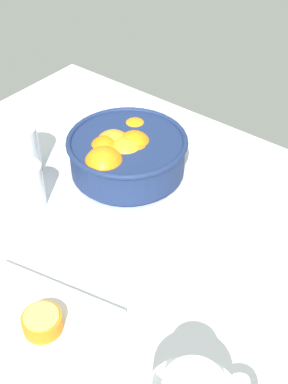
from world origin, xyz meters
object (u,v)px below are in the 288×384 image
second_glass (28,189)px  cutting_board (35,321)px  fruit_bowl (126,154)px  juice_glass (21,152)px  orange_half_0 (42,322)px

second_glass → cutting_board: bearing=-40.9°
fruit_bowl → juice_glass: size_ratio=2.27×
cutting_board → orange_half_0: (2.55, -0.46, 2.44)cm
juice_glass → orange_half_0: juice_glass is taller
fruit_bowl → orange_half_0: bearing=-68.0°
second_glass → orange_half_0: second_glass is taller
fruit_bowl → second_glass: 22.20cm
fruit_bowl → orange_half_0: 43.76cm
fruit_bowl → cutting_board: (13.82, -40.07, -4.58)cm
juice_glass → second_glass: bearing=-35.3°
orange_half_0 → cutting_board: bearing=169.9°
second_glass → orange_half_0: (25.52, -20.34, -0.90)cm
cutting_board → orange_half_0: 3.56cm
fruit_bowl → cutting_board: bearing=-71.0°
juice_glass → fruit_bowl: bearing=35.5°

